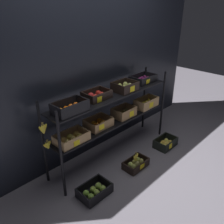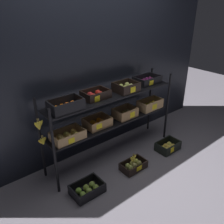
# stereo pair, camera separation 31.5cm
# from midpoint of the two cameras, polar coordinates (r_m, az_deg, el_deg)

# --- Properties ---
(ground_plane) EXTENTS (10.00, 10.00, 0.00)m
(ground_plane) POSITION_cam_midpoint_polar(r_m,az_deg,el_deg) (3.50, -2.62, -10.06)
(ground_plane) COLOR slate
(storefront_wall) EXTENTS (4.29, 0.12, 2.14)m
(storefront_wall) POSITION_cam_midpoint_polar(r_m,az_deg,el_deg) (3.28, -7.59, 8.20)
(storefront_wall) COLOR black
(storefront_wall) RESTS_ON ground_plane
(display_rack) EXTENTS (2.01, 0.39, 1.07)m
(display_rack) POSITION_cam_midpoint_polar(r_m,az_deg,el_deg) (3.11, -2.95, 0.87)
(display_rack) COLOR black
(display_rack) RESTS_ON ground_plane
(crate_ground_apple_green) EXTENTS (0.37, 0.26, 0.12)m
(crate_ground_apple_green) POSITION_cam_midpoint_polar(r_m,az_deg,el_deg) (2.88, -7.50, -18.41)
(crate_ground_apple_green) COLOR black
(crate_ground_apple_green) RESTS_ON ground_plane
(crate_ground_pear) EXTENTS (0.34, 0.22, 0.11)m
(crate_ground_pear) POSITION_cam_midpoint_polar(r_m,az_deg,el_deg) (3.23, 2.89, -12.41)
(crate_ground_pear) COLOR black
(crate_ground_pear) RESTS_ON ground_plane
(crate_ground_apple_gold) EXTENTS (0.35, 0.24, 0.13)m
(crate_ground_apple_gold) POSITION_cam_midpoint_polar(r_m,az_deg,el_deg) (3.69, 10.27, -7.47)
(crate_ground_apple_gold) COLOR black
(crate_ground_apple_gold) RESTS_ON ground_plane
(banana_bunch_loose) EXTENTS (0.12, 0.04, 0.13)m
(banana_bunch_loose) POSITION_cam_midpoint_polar(r_m,az_deg,el_deg) (3.15, 2.80, -10.90)
(banana_bunch_loose) COLOR brown
(banana_bunch_loose) RESTS_ON crate_ground_pear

